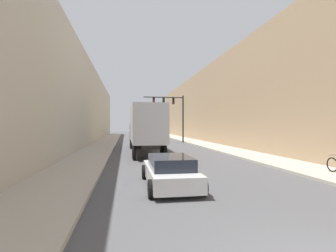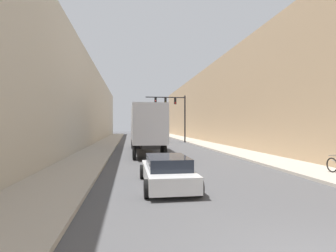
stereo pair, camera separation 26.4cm
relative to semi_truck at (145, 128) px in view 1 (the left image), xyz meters
name	(u,v)px [view 1 (the left image)]	position (x,y,z in m)	size (l,w,h in m)	color
sidewalk_right	(200,143)	(8.10, 9.88, -2.15)	(3.03, 80.00, 0.15)	#B2A899
sidewalk_left	(104,144)	(-4.41, 9.88, -2.15)	(3.03, 80.00, 0.15)	#B2A899
building_right	(233,103)	(12.61, 9.88, 3.19)	(6.00, 80.00, 10.85)	tan
building_left	(66,103)	(-8.92, 9.88, 2.97)	(6.00, 80.00, 10.40)	#BCB29E
semi_truck	(145,128)	(0.00, 0.00, 0.00)	(2.46, 12.73, 4.00)	silver
sedan_car	(170,171)	(0.06, -13.21, -1.63)	(2.01, 4.59, 1.23)	silver
traffic_signal_gantry	(173,109)	(4.96, 13.04, 2.52)	(5.73, 0.35, 6.71)	black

